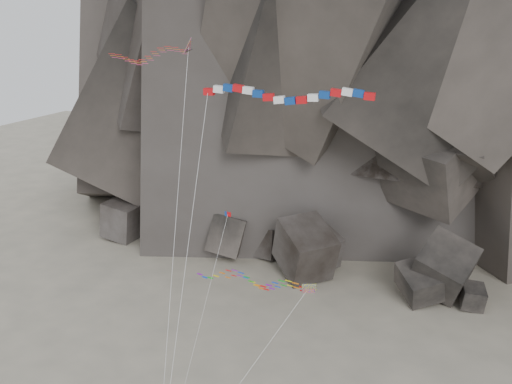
% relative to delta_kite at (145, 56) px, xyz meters
% --- Properties ---
extents(boulder_field, '(58.73, 13.58, 9.72)m').
position_rel_delta_kite_xyz_m(boulder_field, '(1.33, 33.50, -29.90)').
color(boulder_field, '#47423F').
rests_on(boulder_field, ground).
extents(delta_kite, '(11.47, 14.33, 32.43)m').
position_rel_delta_kite_xyz_m(delta_kite, '(0.00, 0.00, 0.00)').
color(delta_kite, red).
rests_on(delta_kite, ground).
extents(banner_kite, '(12.89, 12.98, 29.15)m').
position_rel_delta_kite_xyz_m(banner_kite, '(12.95, -1.36, -2.33)').
color(banner_kite, red).
rests_on(banner_kite, ground).
extents(parafoil_kite, '(12.60, 15.27, 12.73)m').
position_rel_delta_kite_xyz_m(parafoil_kite, '(8.34, 1.77, -19.11)').
color(parafoil_kite, '#DADA0C').
rests_on(parafoil_kite, ground).
extents(pennant_kite, '(1.18, 14.23, 17.87)m').
position_rel_delta_kite_xyz_m(pennant_kite, '(7.03, -1.58, -16.39)').
color(pennant_kite, red).
rests_on(pennant_kite, ground).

